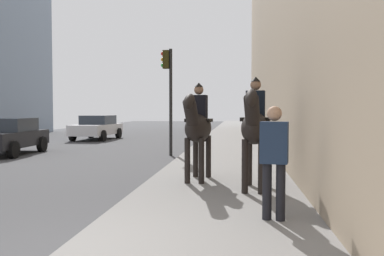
# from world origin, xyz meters

# --- Properties ---
(mounted_horse_near) EXTENTS (2.15, 0.71, 2.28)m
(mounted_horse_near) POSITION_xyz_m (5.24, -1.18, 1.38)
(mounted_horse_near) COLOR black
(mounted_horse_near) RESTS_ON sidewalk_slab
(mounted_horse_far) EXTENTS (2.15, 0.73, 2.33)m
(mounted_horse_far) POSITION_xyz_m (4.25, -2.45, 1.43)
(mounted_horse_far) COLOR black
(mounted_horse_far) RESTS_ON sidewalk_slab
(pedestrian_greeting) EXTENTS (0.33, 0.44, 1.70)m
(pedestrian_greeting) POSITION_xyz_m (1.95, -2.65, 1.10)
(pedestrian_greeting) COLOR black
(pedestrian_greeting) RESTS_ON sidewalk_slab
(car_near_lane) EXTENTS (3.99, 2.00, 1.44)m
(car_near_lane) POSITION_xyz_m (11.07, 6.89, 0.74)
(car_near_lane) COLOR black
(car_near_lane) RESTS_ON ground
(car_mid_lane) EXTENTS (4.33, 2.16, 1.44)m
(car_mid_lane) POSITION_xyz_m (19.46, 6.26, 0.74)
(car_mid_lane) COLOR silver
(car_mid_lane) RESTS_ON ground
(traffic_light_near_curb) EXTENTS (0.20, 0.44, 4.10)m
(traffic_light_near_curb) POSITION_xyz_m (11.40, 0.56, 2.73)
(traffic_light_near_curb) COLOR black
(traffic_light_near_curb) RESTS_ON ground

